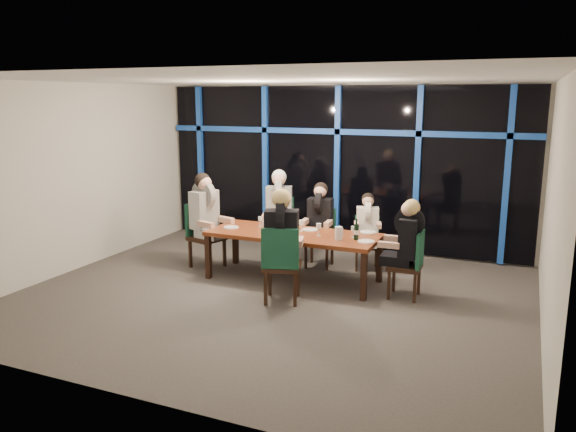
{
  "coord_description": "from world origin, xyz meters",
  "views": [
    {
      "loc": [
        3.18,
        -6.84,
        2.77
      ],
      "look_at": [
        0.0,
        0.6,
        1.05
      ],
      "focal_mm": 35.0,
      "sensor_mm": 36.0,
      "label": 1
    }
  ],
  "objects_px": {
    "water_pitcher": "(339,233)",
    "diner_end_left": "(206,207)",
    "dining_table": "(293,237)",
    "chair_end_right": "(411,261)",
    "diner_far_right": "(367,220)",
    "diner_far_left": "(279,202)",
    "chair_end_left": "(203,231)",
    "diner_end_right": "(407,234)",
    "diner_far_mid": "(320,213)",
    "chair_near_mid": "(281,261)",
    "chair_far_left": "(279,224)",
    "wine_bottle": "(356,232)",
    "chair_far_right": "(367,240)",
    "diner_near_mid": "(282,229)",
    "chair_far_mid": "(321,234)"
  },
  "relations": [
    {
      "from": "chair_end_right",
      "to": "diner_near_mid",
      "type": "relative_size",
      "value": 0.91
    },
    {
      "from": "water_pitcher",
      "to": "diner_end_left",
      "type": "bearing_deg",
      "value": 152.73
    },
    {
      "from": "chair_far_right",
      "to": "diner_far_left",
      "type": "relative_size",
      "value": 0.83
    },
    {
      "from": "chair_far_left",
      "to": "diner_end_left",
      "type": "xyz_separation_m",
      "value": [
        -0.87,
        -1.0,
        0.43
      ]
    },
    {
      "from": "diner_near_mid",
      "to": "chair_near_mid",
      "type": "bearing_deg",
      "value": 90.0
    },
    {
      "from": "diner_far_mid",
      "to": "chair_end_left",
      "type": "bearing_deg",
      "value": -162.79
    },
    {
      "from": "diner_far_left",
      "to": "diner_far_mid",
      "type": "height_order",
      "value": "diner_far_left"
    },
    {
      "from": "diner_near_mid",
      "to": "diner_far_mid",
      "type": "bearing_deg",
      "value": -104.02
    },
    {
      "from": "diner_far_left",
      "to": "water_pitcher",
      "type": "bearing_deg",
      "value": -57.94
    },
    {
      "from": "chair_far_left",
      "to": "diner_far_left",
      "type": "distance_m",
      "value": 0.43
    },
    {
      "from": "chair_far_left",
      "to": "water_pitcher",
      "type": "relative_size",
      "value": 5.45
    },
    {
      "from": "diner_far_left",
      "to": "diner_far_mid",
      "type": "relative_size",
      "value": 1.11
    },
    {
      "from": "diner_end_left",
      "to": "diner_near_mid",
      "type": "height_order",
      "value": "diner_near_mid"
    },
    {
      "from": "chair_end_right",
      "to": "chair_near_mid",
      "type": "bearing_deg",
      "value": -61.76
    },
    {
      "from": "chair_end_left",
      "to": "chair_near_mid",
      "type": "bearing_deg",
      "value": -104.16
    },
    {
      "from": "chair_far_right",
      "to": "chair_end_left",
      "type": "bearing_deg",
      "value": -175.43
    },
    {
      "from": "diner_end_left",
      "to": "wine_bottle",
      "type": "distance_m",
      "value": 2.58
    },
    {
      "from": "chair_end_left",
      "to": "diner_near_mid",
      "type": "bearing_deg",
      "value": -102.45
    },
    {
      "from": "dining_table",
      "to": "chair_end_right",
      "type": "bearing_deg",
      "value": -2.57
    },
    {
      "from": "chair_far_mid",
      "to": "chair_end_left",
      "type": "height_order",
      "value": "chair_end_left"
    },
    {
      "from": "chair_end_right",
      "to": "diner_far_mid",
      "type": "distance_m",
      "value": 1.96
    },
    {
      "from": "diner_far_left",
      "to": "chair_end_right",
      "type": "bearing_deg",
      "value": -43.17
    },
    {
      "from": "dining_table",
      "to": "water_pitcher",
      "type": "height_order",
      "value": "water_pitcher"
    },
    {
      "from": "diner_end_left",
      "to": "water_pitcher",
      "type": "bearing_deg",
      "value": -79.86
    },
    {
      "from": "chair_end_left",
      "to": "diner_end_right",
      "type": "height_order",
      "value": "diner_end_right"
    },
    {
      "from": "chair_near_mid",
      "to": "diner_end_left",
      "type": "height_order",
      "value": "diner_end_left"
    },
    {
      "from": "chair_far_mid",
      "to": "dining_table",
      "type": "bearing_deg",
      "value": -102.32
    },
    {
      "from": "chair_far_left",
      "to": "wine_bottle",
      "type": "relative_size",
      "value": 3.45
    },
    {
      "from": "chair_end_right",
      "to": "diner_far_left",
      "type": "bearing_deg",
      "value": -114.69
    },
    {
      "from": "chair_end_left",
      "to": "diner_end_left",
      "type": "xyz_separation_m",
      "value": [
        0.09,
        -0.02,
        0.42
      ]
    },
    {
      "from": "chair_near_mid",
      "to": "diner_end_right",
      "type": "height_order",
      "value": "diner_end_right"
    },
    {
      "from": "diner_far_left",
      "to": "diner_far_right",
      "type": "height_order",
      "value": "diner_far_left"
    },
    {
      "from": "chair_far_mid",
      "to": "diner_end_right",
      "type": "relative_size",
      "value": 1.03
    },
    {
      "from": "diner_far_left",
      "to": "wine_bottle",
      "type": "xyz_separation_m",
      "value": [
        1.68,
        -1.02,
        -0.14
      ]
    },
    {
      "from": "chair_end_right",
      "to": "diner_far_right",
      "type": "distance_m",
      "value": 1.46
    },
    {
      "from": "wine_bottle",
      "to": "diner_far_right",
      "type": "bearing_deg",
      "value": 96.39
    },
    {
      "from": "chair_far_left",
      "to": "chair_far_right",
      "type": "distance_m",
      "value": 1.58
    },
    {
      "from": "diner_end_right",
      "to": "chair_far_left",
      "type": "bearing_deg",
      "value": -116.81
    },
    {
      "from": "dining_table",
      "to": "diner_end_right",
      "type": "bearing_deg",
      "value": -2.76
    },
    {
      "from": "dining_table",
      "to": "chair_near_mid",
      "type": "relative_size",
      "value": 2.41
    },
    {
      "from": "chair_end_right",
      "to": "diner_end_right",
      "type": "height_order",
      "value": "diner_end_right"
    },
    {
      "from": "diner_near_mid",
      "to": "diner_end_left",
      "type": "bearing_deg",
      "value": -45.29
    },
    {
      "from": "chair_far_mid",
      "to": "diner_far_right",
      "type": "height_order",
      "value": "diner_far_right"
    },
    {
      "from": "chair_far_mid",
      "to": "chair_end_left",
      "type": "xyz_separation_m",
      "value": [
        -1.78,
        -0.81,
        0.06
      ]
    },
    {
      "from": "diner_far_right",
      "to": "diner_far_left",
      "type": "bearing_deg",
      "value": 163.96
    },
    {
      "from": "chair_far_left",
      "to": "chair_far_right",
      "type": "bearing_deg",
      "value": -20.03
    },
    {
      "from": "diner_far_mid",
      "to": "water_pitcher",
      "type": "distance_m",
      "value": 1.17
    },
    {
      "from": "dining_table",
      "to": "chair_far_mid",
      "type": "distance_m",
      "value": 0.93
    },
    {
      "from": "chair_far_right",
      "to": "diner_end_left",
      "type": "bearing_deg",
      "value": -174.26
    },
    {
      "from": "dining_table",
      "to": "chair_far_right",
      "type": "xyz_separation_m",
      "value": [
        0.86,
        1.07,
        -0.2
      ]
    }
  ]
}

